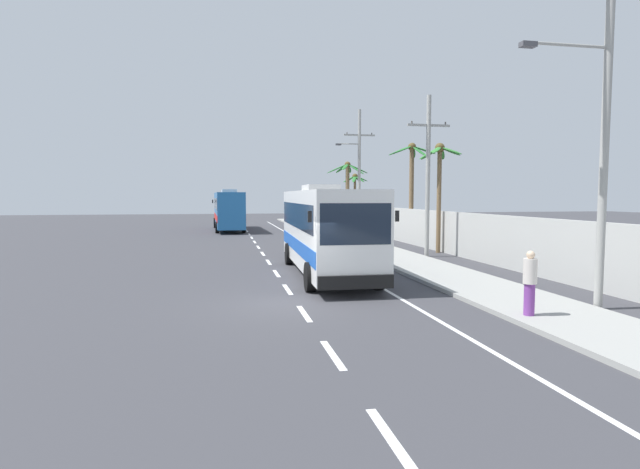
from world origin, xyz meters
The scene contains 16 objects.
ground_plane centered at (0.00, 0.00, 0.00)m, with size 160.00×160.00×0.00m, color #3A3A3F.
sidewalk_kerb centered at (6.80, 10.00, 0.07)m, with size 3.20×90.00×0.14m, color #999993.
lane_markings centered at (2.11, 14.58, 0.00)m, with size 3.56×71.00×0.01m.
boundary_wall centered at (10.60, 14.00, 1.22)m, with size 0.24×60.00×2.43m, color #B2B2AD.
coach_bus_foreground centered at (2.05, 5.85, 1.99)m, with size 3.13×11.13×3.83m.
coach_bus_far_lane centered at (-1.70, 34.28, 2.04)m, with size 3.13×11.99×3.93m.
motorcycle_beside_bus centered at (3.88, 14.55, 0.67)m, with size 0.56×1.96×1.65m.
pedestrian_near_kerb centered at (6.66, 14.10, 0.97)m, with size 0.36×0.36×1.60m.
pedestrian_midwalk centered at (5.80, -3.07, 1.05)m, with size 0.36×0.36×1.74m.
utility_pole_nearest centered at (8.50, -2.26, 5.50)m, with size 3.97×0.24×10.29m.
utility_pole_mid centered at (8.74, 10.80, 4.56)m, with size 2.41×0.24×8.73m.
utility_pole_far centered at (8.41, 23.85, 5.35)m, with size 3.19×0.24×10.13m.
palm_nearest centered at (9.08, 30.06, 4.45)m, with size 3.87×3.79×6.48m.
palm_second centered at (10.73, 18.30, 4.79)m, with size 3.23×3.03×7.01m.
palm_third centered at (10.95, 34.45, 4.22)m, with size 2.61×2.50×5.59m.
palm_fourth centered at (10.17, 12.50, 4.72)m, with size 2.65×2.37×6.39m.
Camera 1 is at (-2.23, -15.05, 3.34)m, focal length 28.24 mm.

